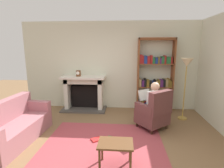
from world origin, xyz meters
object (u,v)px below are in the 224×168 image
fireplace (84,92)px  bookshelf (155,78)px  floor_lamp (186,68)px  mantel_clock (78,73)px  seated_reader (151,103)px  armchair_reading (154,112)px  side_table (116,146)px  sofa_floral (13,127)px

fireplace → bookshelf: size_ratio=0.62×
floor_lamp → fireplace: bearing=168.5°
mantel_clock → bookshelf: size_ratio=0.08×
bookshelf → seated_reader: size_ratio=1.93×
fireplace → armchair_reading: (1.97, -1.27, -0.14)m
armchair_reading → side_table: armchair_reading is taller
bookshelf → fireplace: bearing=-179.0°
bookshelf → seated_reader: (-0.26, -1.21, -0.41)m
side_table → fireplace: bearing=112.6°
sofa_floral → side_table: size_ratio=3.11×
floor_lamp → bookshelf: bearing=138.2°
armchair_reading → side_table: 1.68m
armchair_reading → fireplace: bearing=-71.4°
armchair_reading → mantel_clock: bearing=-67.6°
fireplace → side_table: size_ratio=2.42×
seated_reader → side_table: bearing=25.0°
seated_reader → floor_lamp: floor_lamp is taller
bookshelf → armchair_reading: bookshelf is taller
mantel_clock → sofa_floral: mantel_clock is taller
armchair_reading → side_table: (-0.84, -1.46, -0.06)m
fireplace → floor_lamp: size_ratio=0.82×
mantel_clock → armchair_reading: (2.11, -1.17, -0.73)m
sofa_floral → floor_lamp: bearing=-65.3°
side_table → floor_lamp: size_ratio=0.34×
bookshelf → side_table: bearing=-110.4°
fireplace → bookshelf: bearing=1.0°
seated_reader → bookshelf: bearing=-140.8°
side_table → floor_lamp: (1.72, 2.14, 1.03)m
fireplace → side_table: bearing=-67.4°
bookshelf → sofa_floral: (-3.18, -2.10, -0.71)m
mantel_clock → side_table: mantel_clock is taller
fireplace → sofa_floral: fireplace is taller
sofa_floral → side_table: (2.15, -0.66, 0.05)m
mantel_clock → sofa_floral: bearing=-114.0°
floor_lamp → mantel_clock: bearing=170.8°
fireplace → sofa_floral: bearing=-116.2°
seated_reader → floor_lamp: size_ratio=0.69×
mantel_clock → armchair_reading: size_ratio=0.18×
armchair_reading → sofa_floral: 3.09m
sofa_floral → armchair_reading: bearing=-71.4°
fireplace → mantel_clock: size_ratio=7.66×
fireplace → side_table: fireplace is taller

